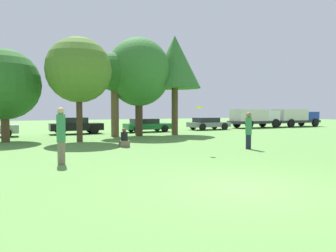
% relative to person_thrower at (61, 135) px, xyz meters
% --- Properties ---
extents(ground_plane, '(120.00, 120.00, 0.00)m').
position_rel_person_thrower_xyz_m(ground_plane, '(3.30, -5.65, -1.03)').
color(ground_plane, '#5B8E42').
extents(person_thrower, '(0.30, 0.30, 1.98)m').
position_rel_person_thrower_xyz_m(person_thrower, '(0.00, 0.00, 0.00)').
color(person_thrower, '#726651').
rests_on(person_thrower, ground).
extents(person_catcher, '(0.30, 0.30, 1.80)m').
position_rel_person_thrower_xyz_m(person_catcher, '(8.73, -0.01, -0.10)').
color(person_catcher, '#191E33').
rests_on(person_catcher, ground).
extents(frisbee, '(0.24, 0.22, 0.14)m').
position_rel_person_thrower_xyz_m(frisbee, '(5.78, -0.05, 0.99)').
color(frisbee, yellow).
extents(bystander_sitting, '(0.47, 0.39, 0.98)m').
position_rel_person_thrower_xyz_m(bystander_sitting, '(3.77, 3.79, -0.64)').
color(bystander_sitting, '#726651').
rests_on(bystander_sitting, ground).
extents(tree_1, '(4.24, 4.24, 5.57)m').
position_rel_person_thrower_xyz_m(tree_1, '(-1.55, 9.75, 2.41)').
color(tree_1, brown).
rests_on(tree_1, ground).
extents(tree_2, '(3.92, 3.92, 6.29)m').
position_rel_person_thrower_xyz_m(tree_2, '(2.40, 7.75, 3.28)').
color(tree_2, '#473323').
rests_on(tree_2, ground).
extents(tree_3, '(2.77, 2.77, 6.05)m').
position_rel_person_thrower_xyz_m(tree_3, '(5.49, 10.16, 3.49)').
color(tree_3, brown).
rests_on(tree_3, ground).
extents(tree_4, '(4.72, 4.72, 7.31)m').
position_rel_person_thrower_xyz_m(tree_4, '(7.37, 10.13, 3.71)').
color(tree_4, '#473323').
rests_on(tree_4, ground).
extents(tree_5, '(4.05, 4.05, 7.68)m').
position_rel_person_thrower_xyz_m(tree_5, '(10.15, 9.54, 4.57)').
color(tree_5, brown).
rests_on(tree_5, ground).
extents(parked_car_black, '(4.18, 2.06, 1.34)m').
position_rel_person_thrower_xyz_m(parked_car_black, '(3.53, 14.17, -0.32)').
color(parked_car_black, black).
rests_on(parked_car_black, ground).
extents(parked_car_green, '(4.20, 2.06, 1.18)m').
position_rel_person_thrower_xyz_m(parked_car_green, '(9.59, 13.48, -0.41)').
color(parked_car_green, '#196633').
rests_on(parked_car_green, ground).
extents(parked_car_grey, '(4.22, 2.12, 1.20)m').
position_rel_person_thrower_xyz_m(parked_car_grey, '(16.26, 13.47, -0.38)').
color(parked_car_grey, slate).
rests_on(parked_car_grey, ground).
extents(delivery_truck_white, '(6.15, 2.53, 2.04)m').
position_rel_person_thrower_xyz_m(delivery_truck_white, '(22.95, 13.86, 0.17)').
color(delivery_truck_white, '#2D2D33').
rests_on(delivery_truck_white, ground).
extents(delivery_truck_blue, '(6.54, 2.54, 2.07)m').
position_rel_person_thrower_xyz_m(delivery_truck_blue, '(28.96, 13.42, 0.15)').
color(delivery_truck_blue, '#2D2D33').
rests_on(delivery_truck_blue, ground).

